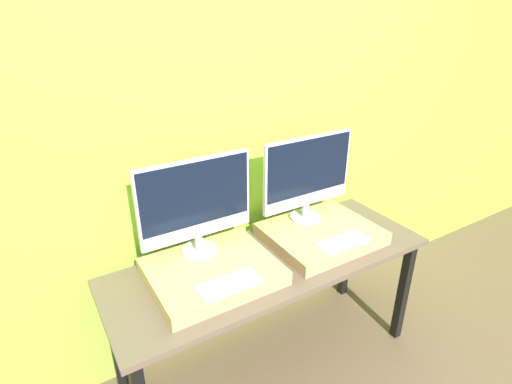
{
  "coord_description": "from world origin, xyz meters",
  "views": [
    {
      "loc": [
        -0.98,
        -1.13,
        1.93
      ],
      "look_at": [
        0.0,
        0.47,
        1.05
      ],
      "focal_mm": 28.0,
      "sensor_mm": 36.0,
      "label": 1
    }
  ],
  "objects_px": {
    "keyboard_left": "(229,284)",
    "monitor_right": "(308,175)",
    "monitor_left": "(196,203)",
    "keyboard_right": "(343,242)"
  },
  "relations": [
    {
      "from": "monitor_left",
      "to": "monitor_right",
      "type": "bearing_deg",
      "value": 0.0
    },
    {
      "from": "keyboard_right",
      "to": "monitor_right",
      "type": "bearing_deg",
      "value": 90.0
    },
    {
      "from": "monitor_right",
      "to": "keyboard_right",
      "type": "distance_m",
      "value": 0.41
    },
    {
      "from": "keyboard_left",
      "to": "monitor_right",
      "type": "xyz_separation_m",
      "value": [
        0.67,
        0.32,
        0.26
      ]
    },
    {
      "from": "monitor_left",
      "to": "keyboard_left",
      "type": "bearing_deg",
      "value": -90.0
    },
    {
      "from": "keyboard_left",
      "to": "monitor_right",
      "type": "bearing_deg",
      "value": 25.46
    },
    {
      "from": "keyboard_left",
      "to": "keyboard_right",
      "type": "height_order",
      "value": "same"
    },
    {
      "from": "keyboard_left",
      "to": "keyboard_right",
      "type": "distance_m",
      "value": 0.67
    },
    {
      "from": "monitor_right",
      "to": "keyboard_right",
      "type": "xyz_separation_m",
      "value": [
        0.0,
        -0.32,
        -0.26
      ]
    },
    {
      "from": "monitor_right",
      "to": "keyboard_right",
      "type": "height_order",
      "value": "monitor_right"
    }
  ]
}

